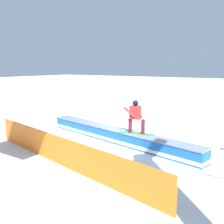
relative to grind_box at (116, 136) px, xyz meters
The scene contains 4 objects.
ground_plane 0.25m from the grind_box, ahead, with size 120.00×120.00×0.00m, color white.
grind_box is the anchor object (origin of this frame).
snowboarder 1.45m from the grind_box, 168.00° to the left, with size 1.43×0.54×1.30m.
safety_fence 3.17m from the grind_box, 90.00° to the left, with size 8.25×0.06×0.92m, color orange.
Camera 1 is at (-5.73, 8.85, 3.14)m, focal length 41.89 mm.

